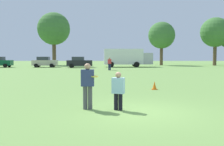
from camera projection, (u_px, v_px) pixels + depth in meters
The scene contains 12 objects.
ground_plane at pixel (138, 112), 9.09m from camera, with size 186.36×186.36×0.00m, color #6B9347.
player_thrower at pixel (86, 83), 9.52m from camera, with size 0.47×0.27×1.69m.
player_defender at pixel (117, 89), 9.38m from camera, with size 0.49×0.38×1.39m.
frisbee at pixel (94, 76), 9.42m from camera, with size 0.27×0.27×0.07m.
traffic_cone at pixel (153, 86), 15.21m from camera, with size 0.32×0.32×0.48m.
parked_car_mid_left at pixel (43, 62), 44.98m from camera, with size 4.28×2.36×1.82m.
parked_car_center at pixel (78, 62), 43.61m from camera, with size 4.28×2.36×1.82m.
box_truck at pixel (126, 57), 46.13m from camera, with size 8.60×3.26×3.18m.
bystander_far_jogger at pixel (108, 63), 35.54m from camera, with size 0.50×0.32×1.75m.
tree_west_oak at pixel (53, 29), 54.87m from camera, with size 6.83×6.83×11.11m.
tree_west_maple at pixel (160, 35), 54.30m from camera, with size 5.57×5.57×9.05m.
tree_center_elm at pixel (214, 32), 53.15m from camera, with size 6.02×6.02×9.79m.
Camera 1 is at (-0.94, -8.98, 1.96)m, focal length 41.83 mm.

